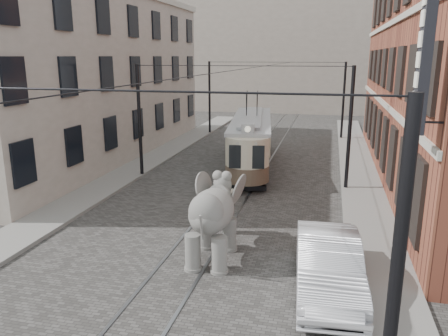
# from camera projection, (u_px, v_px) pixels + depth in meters

# --- Properties ---
(ground) EXTENTS (120.00, 120.00, 0.00)m
(ground) POSITION_uv_depth(u_px,v_px,m) (212.00, 225.00, 17.18)
(ground) COLOR #484542
(tram_rails) EXTENTS (1.54, 80.00, 0.02)m
(tram_rails) POSITION_uv_depth(u_px,v_px,m) (212.00, 224.00, 17.17)
(tram_rails) COLOR slate
(tram_rails) RESTS_ON ground
(sidewalk_right) EXTENTS (2.00, 60.00, 0.15)m
(sidewalk_right) POSITION_uv_depth(u_px,v_px,m) (373.00, 237.00, 15.79)
(sidewalk_right) COLOR slate
(sidewalk_right) RESTS_ON ground
(sidewalk_left) EXTENTS (2.00, 60.00, 0.15)m
(sidewalk_left) POSITION_uv_depth(u_px,v_px,m) (64.00, 210.00, 18.64)
(sidewalk_left) COLOR slate
(sidewalk_left) RESTS_ON ground
(stucco_building) EXTENTS (7.00, 24.00, 10.00)m
(stucco_building) POSITION_uv_depth(u_px,v_px,m) (86.00, 79.00, 27.86)
(stucco_building) COLOR gray
(stucco_building) RESTS_ON ground
(distant_block) EXTENTS (28.00, 10.00, 14.00)m
(distant_block) POSITION_uv_depth(u_px,v_px,m) (298.00, 51.00, 53.11)
(distant_block) COLOR gray
(distant_block) RESTS_ON ground
(catenary) EXTENTS (11.00, 30.20, 6.00)m
(catenary) POSITION_uv_depth(u_px,v_px,m) (235.00, 129.00, 21.19)
(catenary) COLOR black
(catenary) RESTS_ON ground
(tram) EXTENTS (3.82, 11.29, 4.40)m
(tram) POSITION_uv_depth(u_px,v_px,m) (251.00, 129.00, 26.00)
(tram) COLOR #C1B79C
(tram) RESTS_ON ground
(elephant) EXTENTS (2.49, 4.30, 2.58)m
(elephant) POSITION_uv_depth(u_px,v_px,m) (212.00, 222.00, 13.94)
(elephant) COLOR #605D59
(elephant) RESTS_ON ground
(parked_car) EXTENTS (2.09, 5.00, 1.61)m
(parked_car) POSITION_uv_depth(u_px,v_px,m) (328.00, 265.00, 12.14)
(parked_car) COLOR #B9B7BD
(parked_car) RESTS_ON ground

